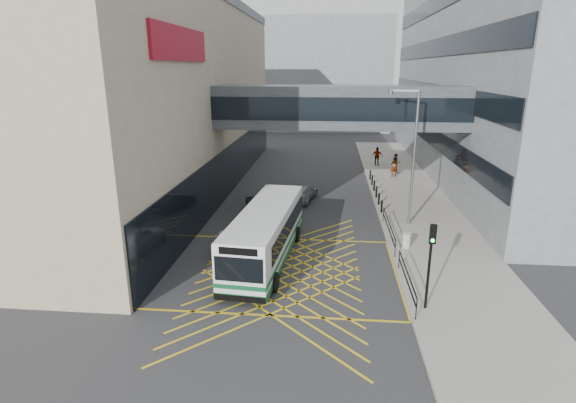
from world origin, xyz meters
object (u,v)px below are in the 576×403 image
(bus, at_px, (267,233))
(car_dark, at_px, (260,204))
(litter_bin, at_px, (406,240))
(pedestrian_a, at_px, (394,167))
(street_lamp, at_px, (411,150))
(car_white, at_px, (229,242))
(pedestrian_b, at_px, (396,163))
(pedestrian_c, at_px, (377,156))
(car_silver, at_px, (302,192))
(traffic_light, at_px, (431,255))

(bus, distance_m, car_dark, 8.57)
(litter_bin, bearing_deg, pedestrian_a, 84.89)
(street_lamp, relative_size, litter_bin, 10.25)
(car_white, distance_m, car_dark, 7.73)
(car_white, xyz_separation_m, pedestrian_b, (12.18, 21.21, 0.36))
(litter_bin, bearing_deg, car_white, -171.55)
(car_white, xyz_separation_m, car_dark, (0.55, 7.71, -0.09))
(street_lamp, height_order, litter_bin, street_lamp)
(litter_bin, bearing_deg, bus, -164.88)
(street_lamp, xyz_separation_m, pedestrian_a, (0.96, 13.67, -4.05))
(pedestrian_a, xyz_separation_m, pedestrian_c, (-1.11, 5.15, 0.03))
(car_white, height_order, pedestrian_b, pedestrian_b)
(bus, xyz_separation_m, street_lamp, (8.55, 6.39, 3.56))
(litter_bin, bearing_deg, car_silver, 124.86)
(litter_bin, bearing_deg, pedestrian_c, 88.77)
(bus, relative_size, street_lamp, 1.23)
(bus, relative_size, car_white, 2.34)
(car_silver, distance_m, pedestrian_a, 11.75)
(traffic_light, bearing_deg, pedestrian_c, 94.82)
(car_dark, bearing_deg, pedestrian_a, -156.07)
(street_lamp, bearing_deg, traffic_light, -76.76)
(pedestrian_b, bearing_deg, traffic_light, -95.81)
(bus, xyz_separation_m, car_dark, (-1.70, 8.34, -0.95))
(bus, height_order, pedestrian_a, bus)
(street_lamp, bearing_deg, car_silver, 161.61)
(car_dark, height_order, car_silver, car_silver)
(pedestrian_a, bearing_deg, traffic_light, 73.69)
(car_white, distance_m, pedestrian_a, 22.71)
(car_white, bearing_deg, bus, 155.89)
(litter_bin, bearing_deg, pedestrian_b, 84.15)
(car_silver, xyz_separation_m, pedestrian_c, (7.19, 13.46, 0.45))
(car_white, distance_m, car_silver, 11.64)
(car_silver, bearing_deg, pedestrian_a, -124.03)
(car_white, relative_size, street_lamp, 0.52)
(litter_bin, height_order, pedestrian_b, pedestrian_b)
(pedestrian_a, height_order, pedestrian_c, pedestrian_c)
(pedestrian_a, relative_size, pedestrian_b, 1.00)
(bus, height_order, litter_bin, bus)
(bus, height_order, traffic_light, traffic_light)
(car_dark, bearing_deg, pedestrian_c, -143.26)
(car_silver, height_order, traffic_light, traffic_light)
(pedestrian_b, bearing_deg, car_silver, -131.74)
(bus, xyz_separation_m, car_white, (-2.24, 0.63, -0.86))
(car_silver, bearing_deg, street_lamp, 154.76)
(car_silver, xyz_separation_m, litter_bin, (6.69, -9.60, -0.09))
(car_dark, distance_m, pedestrian_b, 17.82)
(car_silver, bearing_deg, litter_bin, 135.76)
(traffic_light, bearing_deg, litter_bin, 94.20)
(bus, distance_m, pedestrian_c, 26.57)
(bus, bearing_deg, pedestrian_c, 76.55)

